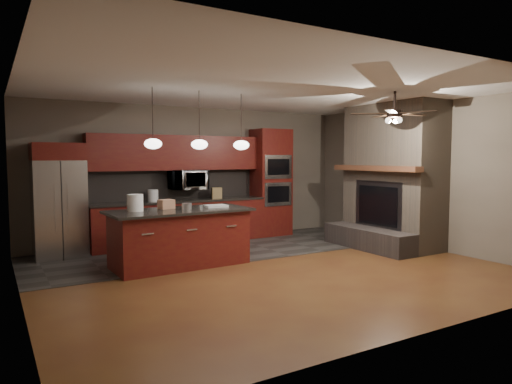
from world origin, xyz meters
TOP-DOWN VIEW (x-y plane):
  - ground at (0.00, 0.00)m, footprint 7.00×7.00m
  - ceiling at (0.00, 0.00)m, footprint 7.00×6.00m
  - back_wall at (0.00, 3.00)m, footprint 7.00×0.02m
  - right_wall at (3.50, 0.00)m, footprint 0.02×6.00m
  - left_wall at (-3.50, 0.00)m, footprint 0.02×6.00m
  - slate_tile_patch at (0.00, 1.80)m, footprint 7.00×2.40m
  - fireplace_column at (3.04, 0.40)m, footprint 1.30×2.10m
  - back_cabinetry at (-0.48, 2.74)m, footprint 3.59×0.64m
  - oven_tower at (1.70, 2.69)m, footprint 0.80×0.63m
  - microwave at (-0.27, 2.75)m, footprint 0.73×0.41m
  - refrigerator at (-2.74, 2.62)m, footprint 0.85×0.75m
  - kitchen_island at (-1.15, 0.95)m, footprint 2.31×1.13m
  - white_bucket at (-1.83, 1.06)m, footprint 0.28×0.28m
  - paint_can at (-1.06, 0.86)m, footprint 0.20×0.20m
  - paint_tray at (-0.50, 0.96)m, footprint 0.38×0.28m
  - cardboard_box at (-1.30, 1.15)m, footprint 0.27×0.22m
  - counter_bucket at (-1.02, 2.70)m, footprint 0.26×0.26m
  - counter_box at (0.33, 2.65)m, footprint 0.24×0.20m
  - pendant_left at (-1.65, 0.70)m, footprint 0.26×0.26m
  - pendant_center at (-0.90, 0.70)m, footprint 0.26×0.26m
  - pendant_right at (-0.15, 0.70)m, footprint 0.26×0.26m
  - ceiling_fan at (1.80, -0.80)m, footprint 1.27×1.33m

SIDE VIEW (x-z plane):
  - ground at x=0.00m, z-range 0.00..0.00m
  - slate_tile_patch at x=0.00m, z-range 0.00..0.01m
  - kitchen_island at x=-1.15m, z-range 0.00..0.92m
  - back_cabinetry at x=-0.48m, z-range -0.21..1.99m
  - paint_tray at x=-0.50m, z-range 0.92..0.96m
  - paint_can at x=-1.06m, z-range 0.92..1.02m
  - cardboard_box at x=-1.30m, z-range 0.92..1.07m
  - refrigerator at x=-2.74m, z-range 0.00..2.01m
  - counter_box at x=0.33m, z-range 0.90..1.13m
  - counter_bucket at x=-1.02m, z-range 0.90..1.13m
  - white_bucket at x=-1.83m, z-range 0.92..1.18m
  - oven_tower at x=1.70m, z-range 0.00..2.38m
  - fireplace_column at x=3.04m, z-range -0.10..2.70m
  - microwave at x=-0.27m, z-range 1.05..1.55m
  - back_wall at x=0.00m, z-range 0.00..2.80m
  - right_wall at x=3.50m, z-range 0.00..2.80m
  - left_wall at x=-3.50m, z-range 0.00..2.80m
  - pendant_left at x=-1.65m, z-range 1.51..2.42m
  - pendant_center at x=-0.90m, z-range 1.51..2.42m
  - pendant_right at x=-0.15m, z-range 1.51..2.42m
  - ceiling_fan at x=1.80m, z-range 2.25..2.66m
  - ceiling at x=0.00m, z-range 2.79..2.81m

